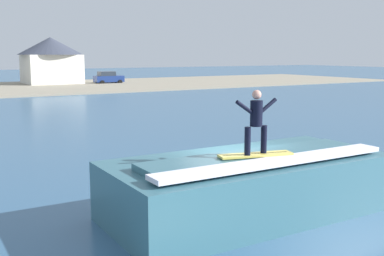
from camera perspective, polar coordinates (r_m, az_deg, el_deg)
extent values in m
plane|color=#325A7E|center=(14.53, 4.51, -8.77)|extent=(260.00, 260.00, 0.00)
cube|color=#366674|center=(13.21, 6.79, -7.00)|extent=(7.82, 3.61, 1.59)
cube|color=#366674|center=(12.65, 8.11, -3.61)|extent=(6.64, 1.63, 0.18)
cube|color=white|center=(12.10, 10.27, -4.01)|extent=(7.04, 0.65, 0.12)
cube|color=#EAD159|center=(12.38, 7.72, -3.23)|extent=(2.04, 0.90, 0.06)
cube|color=black|center=(12.38, 7.73, -3.11)|extent=(1.79, 0.49, 0.01)
cylinder|color=black|center=(12.09, 6.76, -1.59)|extent=(0.16, 0.16, 0.73)
cylinder|color=black|center=(12.41, 8.70, -1.36)|extent=(0.16, 0.16, 0.73)
cylinder|color=black|center=(12.14, 7.81, 1.77)|extent=(0.32, 0.32, 0.66)
sphere|color=tan|center=(12.09, 7.86, 4.03)|extent=(0.24, 0.24, 0.24)
cylinder|color=black|center=(11.88, 6.35, 2.53)|extent=(0.52, 0.10, 0.38)
cylinder|color=black|center=(12.37, 9.25, 2.72)|extent=(0.52, 0.10, 0.38)
cube|color=navy|center=(70.80, -10.06, 5.89)|extent=(4.23, 1.88, 0.90)
cube|color=#262D38|center=(70.65, -10.32, 6.51)|extent=(2.33, 1.69, 0.64)
cylinder|color=black|center=(72.24, -9.31, 5.62)|extent=(0.64, 0.22, 0.64)
cylinder|color=black|center=(70.40, -8.72, 5.55)|extent=(0.64, 0.22, 0.64)
cylinder|color=black|center=(71.28, -11.38, 5.51)|extent=(0.64, 0.22, 0.64)
cylinder|color=black|center=(69.42, -10.83, 5.44)|extent=(0.64, 0.22, 0.64)
cube|color=silver|center=(71.82, -16.68, 6.80)|extent=(7.47, 7.50, 4.30)
cone|color=#383D4C|center=(71.79, -16.80, 9.51)|extent=(9.30, 9.30, 2.49)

